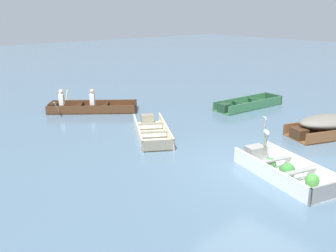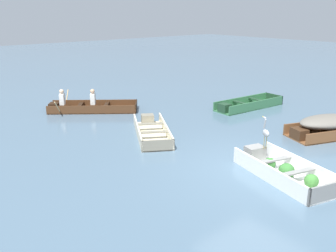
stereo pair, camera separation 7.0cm
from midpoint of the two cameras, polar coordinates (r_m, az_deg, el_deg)
The scene contains 7 objects.
ground_plane at distance 10.08m, azimuth 13.92°, elevation -6.33°, with size 80.00×80.00×0.00m, color slate.
dinghy_white_foreground at distance 9.72m, azimuth 17.27°, elevation -6.46°, with size 1.80×2.92×0.43m.
skiff_green_near_moored at distance 16.03m, azimuth 12.02°, elevation 3.12°, with size 3.29×1.20×0.38m.
skiff_cream_mid_moored at distance 12.39m, azimuth -2.37°, elevation -0.73°, with size 2.38×3.05×0.35m.
skiff_wooden_brown_far_moored at distance 13.19m, azimuth 23.28°, elevation 0.25°, with size 2.83×1.99×0.70m.
rowboat_dark_varnish_with_crew at distance 15.58m, azimuth -11.98°, elevation 2.89°, with size 3.42×3.19×0.91m.
heron_on_dinghy at distance 10.11m, azimuth 14.87°, elevation -0.89°, with size 0.31×0.42×0.84m.
Camera 2 is at (-7.62, -5.27, 3.96)m, focal length 40.00 mm.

